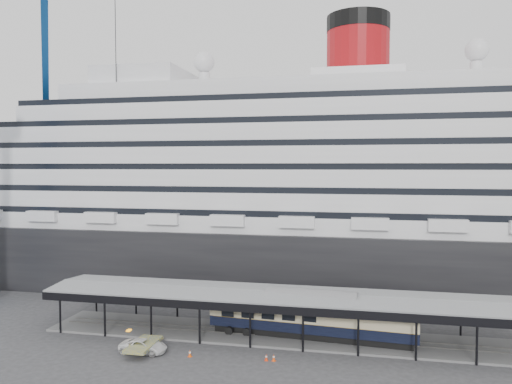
% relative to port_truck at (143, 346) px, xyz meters
% --- Properties ---
extents(ground, '(200.00, 200.00, 0.00)m').
position_rel_port_truck_xyz_m(ground, '(13.67, 2.89, -0.70)').
color(ground, '#343436').
rests_on(ground, ground).
extents(cruise_ship, '(130.00, 30.00, 43.90)m').
position_rel_port_truck_xyz_m(cruise_ship, '(13.71, 34.89, 17.65)').
color(cruise_ship, black).
rests_on(cruise_ship, ground).
extents(platform_canopy, '(56.00, 9.18, 5.30)m').
position_rel_port_truck_xyz_m(platform_canopy, '(13.67, 7.89, 1.66)').
color(platform_canopy, slate).
rests_on(platform_canopy, ground).
extents(port_truck, '(5.07, 2.36, 1.40)m').
position_rel_port_truck_xyz_m(port_truck, '(0.00, 0.00, 0.00)').
color(port_truck, silver).
rests_on(port_truck, ground).
extents(pullman_carriage, '(23.82, 5.00, 23.22)m').
position_rel_port_truck_xyz_m(pullman_carriage, '(16.99, 7.89, 2.10)').
color(pullman_carriage, black).
rests_on(pullman_carriage, ground).
extents(traffic_cone_left, '(0.48, 0.48, 0.75)m').
position_rel_port_truck_xyz_m(traffic_cone_left, '(5.22, -0.08, -0.33)').
color(traffic_cone_left, '#F8550D').
rests_on(traffic_cone_left, ground).
extents(traffic_cone_mid, '(0.42, 0.42, 0.69)m').
position_rel_port_truck_xyz_m(traffic_cone_mid, '(13.19, 0.58, -0.36)').
color(traffic_cone_mid, '#F7350D').
rests_on(traffic_cone_mid, ground).
extents(traffic_cone_right, '(0.48, 0.48, 0.72)m').
position_rel_port_truck_xyz_m(traffic_cone_right, '(13.96, 0.64, -0.35)').
color(traffic_cone_right, '#F74B0D').
rests_on(traffic_cone_right, ground).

